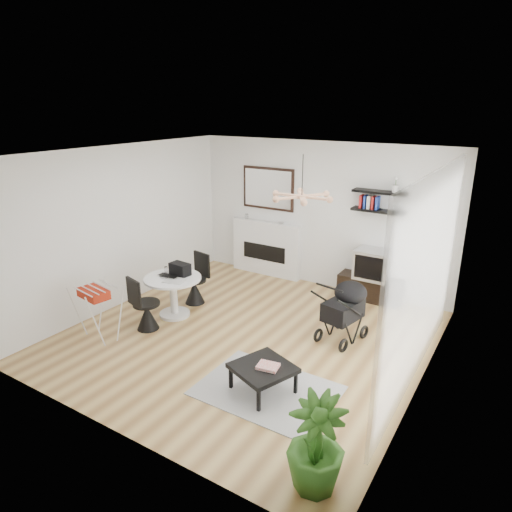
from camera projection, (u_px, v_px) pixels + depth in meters
The scene contains 25 objects.
floor at pixel (247, 336), 6.87m from camera, with size 5.00×5.00×0.00m, color olive.
ceiling at pixel (245, 153), 6.00m from camera, with size 5.00×5.00×0.00m, color white.
wall_back at pixel (320, 215), 8.44m from camera, with size 5.00×5.00×0.00m, color white.
wall_left at pixel (122, 227), 7.68m from camera, with size 5.00×5.00×0.00m, color white.
wall_right at pixel (430, 287), 5.18m from camera, with size 5.00×5.00×0.00m, color white.
sheer_curtain at pixel (425, 280), 5.39m from camera, with size 0.04×3.60×2.60m, color white.
fireplace at pixel (266, 242), 9.15m from camera, with size 1.50×0.17×2.16m.
shelf_lower at pixel (378, 211), 7.70m from camera, with size 0.90×0.25×0.04m, color black.
shelf_upper at pixel (380, 192), 7.59m from camera, with size 0.90×0.25×0.04m, color black.
pendant_lamp at pixel (302, 196), 6.07m from camera, with size 0.90×0.90×0.10m, color tan, non-canonical shape.
tv_console at pixel (370, 288), 8.08m from camera, with size 1.11×0.39×0.42m, color black.
crt_tv at pixel (374, 264), 7.92m from camera, with size 0.59×0.52×0.52m.
dining_table at pixel (173, 290), 7.39m from camera, with size 0.92×0.92×0.67m.
laptop at pixel (166, 277), 7.29m from camera, with size 0.34×0.22×0.03m, color black.
black_bag at pixel (180, 269), 7.40m from camera, with size 0.33×0.20×0.20m, color black.
newspaper at pixel (175, 281), 7.17m from camera, with size 0.33×0.27×0.01m, color silver.
drinking_glass at pixel (166, 269), 7.53m from camera, with size 0.06×0.06×0.09m, color white.
chair_far at pixel (195, 288), 7.93m from camera, with size 0.44×0.45×0.88m.
chair_near at pixel (146, 313), 7.00m from camera, with size 0.44×0.46×0.87m.
drying_rack at pixel (99, 311), 6.68m from camera, with size 0.63×0.60×0.82m.
stroller at pixel (345, 312), 6.68m from camera, with size 0.63×0.85×0.97m.
rug at pixel (267, 390), 5.56m from camera, with size 1.64×1.18×0.01m, color #ABABAB.
coffee_table at pixel (263, 369), 5.46m from camera, with size 0.84×0.84×0.34m.
magazines at pixel (268, 366), 5.41m from camera, with size 0.25×0.20×0.04m, color #D13A34.
potted_plant at pixel (316, 444), 4.04m from camera, with size 0.53×0.53×0.94m, color #2D601B.
Camera 1 is at (3.35, -5.12, 3.34)m, focal length 32.00 mm.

